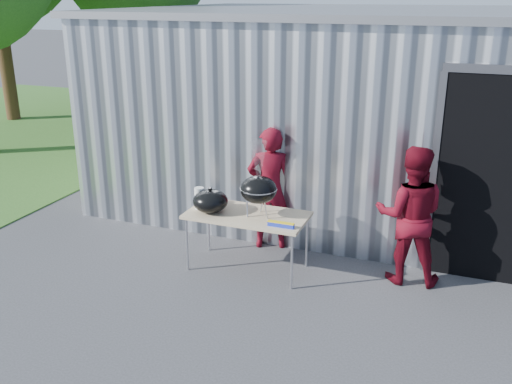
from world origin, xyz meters
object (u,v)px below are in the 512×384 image
at_px(folding_table, 247,217).
at_px(person_cook, 270,188).
at_px(kettle_grill, 258,184).
at_px(person_bystander, 410,215).

distance_m(folding_table, person_cook, 0.76).
relative_size(kettle_grill, person_cook, 0.56).
bearing_deg(person_cook, kettle_grill, 77.92).
distance_m(kettle_grill, person_cook, 0.83).
height_order(kettle_grill, person_bystander, person_bystander).
distance_m(folding_table, person_bystander, 1.97).
height_order(folding_table, person_bystander, person_bystander).
distance_m(kettle_grill, person_bystander, 1.84).
bearing_deg(kettle_grill, folding_table, 176.25).
height_order(folding_table, kettle_grill, kettle_grill).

